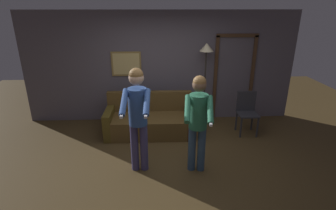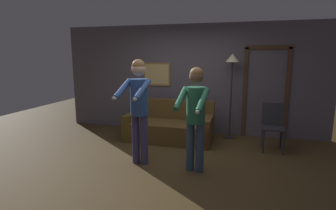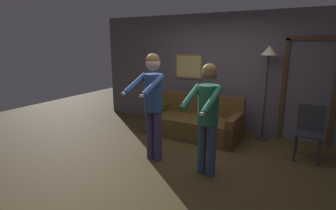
# 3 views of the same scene
# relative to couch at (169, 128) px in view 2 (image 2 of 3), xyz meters

# --- Properties ---
(ground_plane) EXTENTS (12.00, 12.00, 0.00)m
(ground_plane) POSITION_rel_couch_xyz_m (0.27, -1.28, -0.28)
(ground_plane) COLOR #4C3A1E
(back_wall_assembly) EXTENTS (6.40, 0.10, 2.60)m
(back_wall_assembly) POSITION_rel_couch_xyz_m (0.29, 0.81, 1.02)
(back_wall_assembly) COLOR #5D565F
(back_wall_assembly) RESTS_ON ground_plane
(couch) EXTENTS (1.91, 0.87, 0.87)m
(couch) POSITION_rel_couch_xyz_m (0.00, 0.00, 0.00)
(couch) COLOR brown
(couch) RESTS_ON ground_plane
(torchiere_lamp) EXTENTS (0.31, 0.31, 1.90)m
(torchiere_lamp) POSITION_rel_couch_xyz_m (1.29, 0.52, 1.28)
(torchiere_lamp) COLOR #332D28
(torchiere_lamp) RESTS_ON ground_plane
(person_standing_left) EXTENTS (0.45, 0.72, 1.80)m
(person_standing_left) POSITION_rel_couch_xyz_m (-0.15, -1.42, 0.82)
(person_standing_left) COLOR #3F3B6D
(person_standing_left) RESTS_ON ground_plane
(person_standing_right) EXTENTS (0.49, 0.68, 1.68)m
(person_standing_right) POSITION_rel_couch_xyz_m (0.82, -1.48, 0.73)
(person_standing_right) COLOR #324C6A
(person_standing_right) RESTS_ON ground_plane
(dining_chair_distant) EXTENTS (0.43, 0.43, 0.93)m
(dining_chair_distant) POSITION_rel_couch_xyz_m (2.14, -0.06, 0.25)
(dining_chair_distant) COLOR #2D2D33
(dining_chair_distant) RESTS_ON ground_plane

